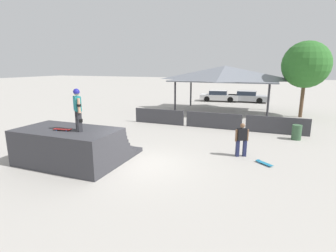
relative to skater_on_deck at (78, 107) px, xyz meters
The scene contains 12 objects.
ground_plane 3.51m from the skater_on_deck, 24.67° to the left, with size 160.00×160.00×0.00m, color #ADA8A0.
quarter_pipe_ramp 1.95m from the skater_on_deck, 157.87° to the left, with size 4.29×3.81×1.52m.
skater_on_deck is the anchor object (origin of this frame).
skateboard_on_deck 1.14m from the skater_on_deck, 159.58° to the right, with size 0.79×0.27×0.09m.
bystander_walking 7.27m from the skater_on_deck, 31.20° to the left, with size 0.60×0.38×1.57m.
skateboard_on_ground 8.08m from the skater_on_deck, 22.89° to the left, with size 0.74×0.67×0.09m.
barrier_fence 9.71m from the skater_on_deck, 67.12° to the left, with size 11.61×0.12×1.05m.
pavilion_shelter 16.00m from the skater_on_deck, 78.55° to the left, with size 9.00×5.68×4.11m.
tree_beside_pavilion 18.05m from the skater_on_deck, 58.03° to the left, with size 3.64×3.64×6.00m.
trash_bin 11.80m from the skater_on_deck, 41.70° to the left, with size 0.52×0.52×0.85m, color #385B3D.
parked_car_white 22.69m from the skater_on_deck, 86.31° to the left, with size 4.52×2.25×1.27m.
parked_car_silver 23.59m from the skater_on_deck, 78.59° to the left, with size 4.41×1.74×1.27m.
Camera 1 is at (4.90, -9.32, 4.11)m, focal length 28.00 mm.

